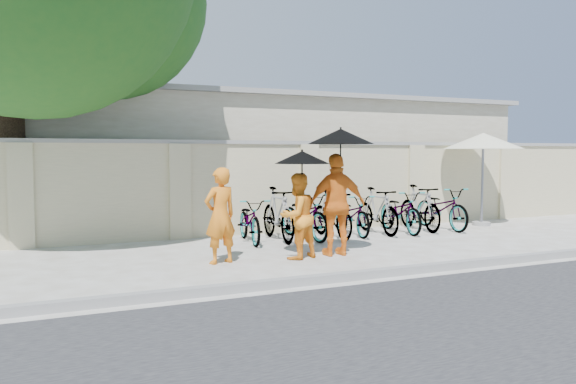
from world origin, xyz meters
name	(u,v)px	position (x,y,z in m)	size (l,w,h in m)	color
ground	(282,261)	(0.00, 0.00, 0.00)	(80.00, 80.00, 0.00)	silver
kerb	(331,278)	(0.00, -1.70, 0.06)	(40.00, 0.16, 0.12)	gray
compound_wall	(266,189)	(1.00, 3.20, 1.00)	(20.00, 0.30, 2.00)	beige
building_behind	(249,160)	(2.00, 7.00, 1.60)	(14.00, 6.00, 3.20)	beige
monk_left	(220,216)	(-1.00, 0.23, 0.79)	(0.57, 0.38, 1.57)	orange
monk_center	(297,216)	(0.32, 0.08, 0.73)	(0.71, 0.56, 1.47)	orange
parasol_center	(302,157)	(0.37, 0.00, 1.73)	(0.94, 0.94, 1.01)	black
monk_right	(337,205)	(1.09, 0.08, 0.90)	(1.05, 0.44, 1.80)	orange
parasol_right	(341,136)	(1.11, 0.00, 2.09)	(1.15, 1.15, 1.21)	black
patio_umbrella	(483,142)	(6.39, 2.21, 2.08)	(2.12, 2.12, 2.30)	gray
bike_0	(250,221)	(0.18, 2.03, 0.45)	(0.60, 1.71, 0.90)	slate
bike_1	(278,214)	(0.78, 2.01, 0.55)	(0.52, 1.84, 1.10)	slate
bike_2	(305,216)	(1.39, 2.00, 0.49)	(0.65, 1.87, 0.98)	slate
bike_3	(332,214)	(1.99, 1.92, 0.51)	(0.48, 1.70, 1.02)	slate
bike_4	(352,215)	(2.59, 2.09, 0.45)	(0.60, 1.71, 0.90)	slate
bike_5	(377,211)	(3.20, 2.02, 0.52)	(0.49, 1.72, 1.03)	slate
bike_6	(401,211)	(3.80, 1.99, 0.48)	(0.64, 1.83, 0.96)	slate
bike_7	(419,208)	(4.41, 2.09, 0.53)	(0.50, 1.77, 1.06)	slate
bike_8	(442,208)	(5.01, 2.04, 0.50)	(0.66, 1.91, 1.00)	slate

